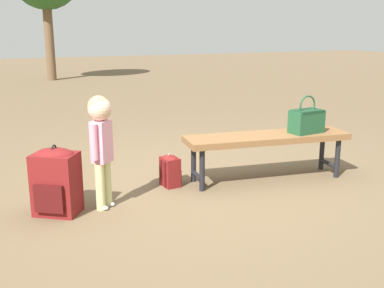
{
  "coord_description": "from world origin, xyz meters",
  "views": [
    {
      "loc": [
        1.7,
        3.78,
        1.45
      ],
      "look_at": [
        0.14,
        0.17,
        0.45
      ],
      "focal_mm": 43.14,
      "sensor_mm": 36.0,
      "label": 1
    }
  ],
  "objects_px": {
    "handbag": "(307,120)",
    "backpack_large": "(56,180)",
    "backpack_small": "(170,170)",
    "child_standing": "(101,135)",
    "park_bench": "(267,140)"
  },
  "relations": [
    {
      "from": "backpack_large",
      "to": "backpack_small",
      "type": "xyz_separation_m",
      "value": [
        -1.06,
        -0.26,
        -0.13
      ]
    },
    {
      "from": "child_standing",
      "to": "backpack_small",
      "type": "xyz_separation_m",
      "value": [
        -0.69,
        -0.29,
        -0.46
      ]
    },
    {
      "from": "child_standing",
      "to": "backpack_small",
      "type": "height_order",
      "value": "child_standing"
    },
    {
      "from": "handbag",
      "to": "child_standing",
      "type": "distance_m",
      "value": 2.01
    },
    {
      "from": "park_bench",
      "to": "handbag",
      "type": "bearing_deg",
      "value": 167.88
    },
    {
      "from": "park_bench",
      "to": "backpack_small",
      "type": "bearing_deg",
      "value": -11.54
    },
    {
      "from": "handbag",
      "to": "backpack_large",
      "type": "height_order",
      "value": "handbag"
    },
    {
      "from": "park_bench",
      "to": "handbag",
      "type": "height_order",
      "value": "handbag"
    },
    {
      "from": "backpack_large",
      "to": "backpack_small",
      "type": "bearing_deg",
      "value": -166.32
    },
    {
      "from": "child_standing",
      "to": "backpack_small",
      "type": "bearing_deg",
      "value": -157.35
    },
    {
      "from": "park_bench",
      "to": "backpack_small",
      "type": "height_order",
      "value": "park_bench"
    },
    {
      "from": "park_bench",
      "to": "backpack_large",
      "type": "relative_size",
      "value": 2.88
    },
    {
      "from": "child_standing",
      "to": "backpack_small",
      "type": "relative_size",
      "value": 2.96
    },
    {
      "from": "handbag",
      "to": "backpack_large",
      "type": "distance_m",
      "value": 2.39
    },
    {
      "from": "backpack_small",
      "to": "backpack_large",
      "type": "bearing_deg",
      "value": 13.68
    }
  ]
}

